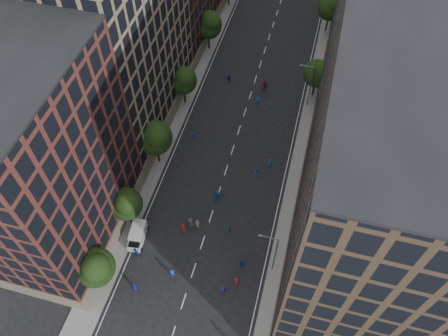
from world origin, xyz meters
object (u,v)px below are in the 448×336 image
object	(u,v)px
skater_0	(135,287)
skater_1	(223,290)
streetlamp_near	(274,253)
cargo_van	(137,235)
streetlamp_far	(310,84)

from	to	relation	value
skater_0	skater_1	size ratio (longest dim) A/B	0.93
streetlamp_near	skater_1	distance (m)	8.58
cargo_van	skater_0	xyz separation A→B (m)	(2.39, -7.19, -0.46)
streetlamp_far	skater_1	distance (m)	38.54
streetlamp_far	cargo_van	size ratio (longest dim) A/B	1.99
cargo_van	skater_1	bearing A→B (deg)	-24.16
streetlamp_near	skater_0	size ratio (longest dim) A/B	5.96
cargo_van	streetlamp_near	bearing A→B (deg)	-5.23
streetlamp_near	streetlamp_far	distance (m)	33.00
skater_0	skater_1	distance (m)	11.94
streetlamp_near	streetlamp_far	xyz separation A→B (m)	(0.00, 33.00, 0.00)
streetlamp_far	skater_1	size ratio (longest dim) A/B	5.56
cargo_van	skater_1	world-z (taller)	cargo_van
cargo_van	skater_0	size ratio (longest dim) A/B	3.00
streetlamp_near	skater_0	distance (m)	19.29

